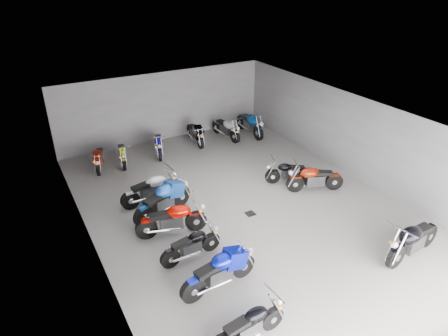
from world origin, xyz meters
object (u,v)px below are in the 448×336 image
Objects in this scene: motorcycle_left_a at (249,325)px; motorcycle_back_e at (226,128)px; motorcycle_right_a at (413,240)px; motorcycle_right_e at (289,172)px; motorcycle_back_f at (250,124)px; motorcycle_left_d at (172,219)px; motorcycle_right_d at (314,178)px; motorcycle_left_f at (151,189)px; motorcycle_back_d at (195,133)px; motorcycle_left_e at (163,200)px; motorcycle_back_c at (159,144)px; motorcycle_back_a at (99,158)px; motorcycle_left_c at (192,245)px; motorcycle_back_b at (122,154)px; drain_grate at (250,214)px; motorcycle_left_b at (220,271)px.

motorcycle_left_a is 0.92× the size of motorcycle_back_e.
motorcycle_right_a reaches higher than motorcycle_right_e.
motorcycle_left_d is at bearing 43.68° from motorcycle_back_f.
motorcycle_right_d reaches higher than motorcycle_right_e.
motorcycle_left_f is 5.35m from motorcycle_back_d.
motorcycle_left_f is at bearing 100.68° from motorcycle_right_e.
motorcycle_left_e is 4.83m from motorcycle_back_c.
motorcycle_back_c is (2.62, 0.08, 0.04)m from motorcycle_back_a.
motorcycle_left_c reaches higher than motorcycle_back_b.
motorcycle_left_f is 8.43m from motorcycle_right_a.
motorcycle_left_e is 0.96× the size of motorcycle_back_f.
motorcycle_back_c is 1.97m from motorcycle_back_d.
motorcycle_left_a reaches higher than drain_grate.
motorcycle_left_c is 3.44m from motorcycle_left_f.
motorcycle_left_c is at bearing 94.26° from motorcycle_back_c.
motorcycle_left_c is 6.90m from motorcycle_back_b.
motorcycle_back_d reaches higher than motorcycle_back_a.
motorcycle_back_e is at bearing 113.25° from motorcycle_left_e.
motorcycle_right_d is 1.15× the size of motorcycle_right_e.
motorcycle_back_f is (1.34, 4.81, 0.11)m from motorcycle_right_e.
motorcycle_back_b is at bearing 13.80° from motorcycle_back_d.
motorcycle_left_f is at bearing 30.28° from motorcycle_back_e.
motorcycle_right_a is at bearing 130.59° from motorcycle_back_b.
motorcycle_back_b is 0.95× the size of motorcycle_back_c.
motorcycle_back_a is at bearing 2.97° from motorcycle_back_f.
motorcycle_back_c is at bearing 59.52° from motorcycle_right_e.
motorcycle_right_d is 8.60m from motorcycle_back_a.
motorcycle_left_a is 0.90× the size of motorcycle_left_f.
motorcycle_back_d is (3.55, 8.78, -0.04)m from motorcycle_left_b.
motorcycle_left_b is 2.75m from motorcycle_left_d.
motorcycle_left_f is at bearing 175.13° from motorcycle_left_b.
motorcycle_back_c is 0.92× the size of motorcycle_back_e.
motorcycle_left_d is 5.57m from motorcycle_back_b.
motorcycle_back_a is 0.86× the size of motorcycle_back_e.
motorcycle_right_e is 5.38m from motorcycle_back_d.
motorcycle_back_f is (1.24, -0.18, 0.05)m from motorcycle_back_e.
motorcycle_back_b is at bearing 175.44° from motorcycle_left_f.
motorcycle_back_a is 0.95m from motorcycle_back_b.
motorcycle_right_e is at bearing -2.61° from motorcycle_right_a.
motorcycle_back_f reaches higher than motorcycle_back_b.
motorcycle_back_f reaches higher than motorcycle_right_e.
motorcycle_back_d is (1.00, 6.29, 0.49)m from drain_grate.
motorcycle_back_a is at bearing 26.06° from motorcycle_right_a.
motorcycle_back_d is at bearing 149.15° from motorcycle_left_c.
drain_grate is at bearing 143.70° from motorcycle_left_a.
motorcycle_right_d reaches higher than drain_grate.
motorcycle_back_a is 0.77× the size of motorcycle_back_f.
motorcycle_back_c is (-3.75, 10.04, -0.08)m from motorcycle_right_a.
motorcycle_left_d reaches higher than motorcycle_left_f.
motorcycle_right_a is 11.82m from motorcycle_back_a.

